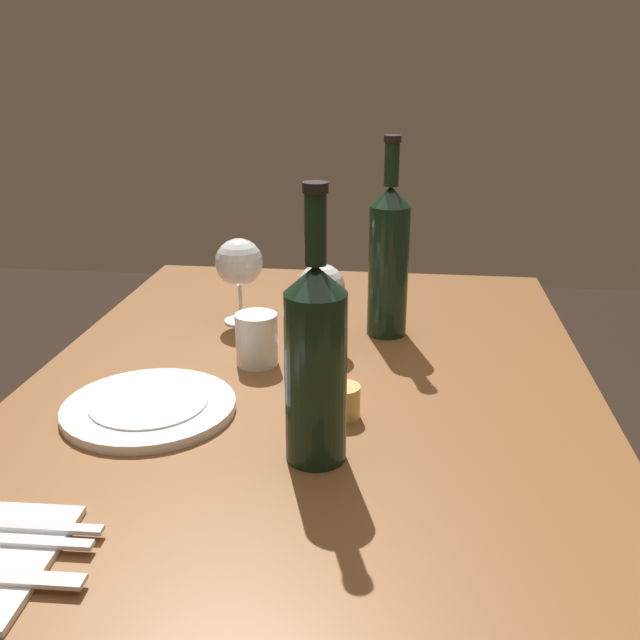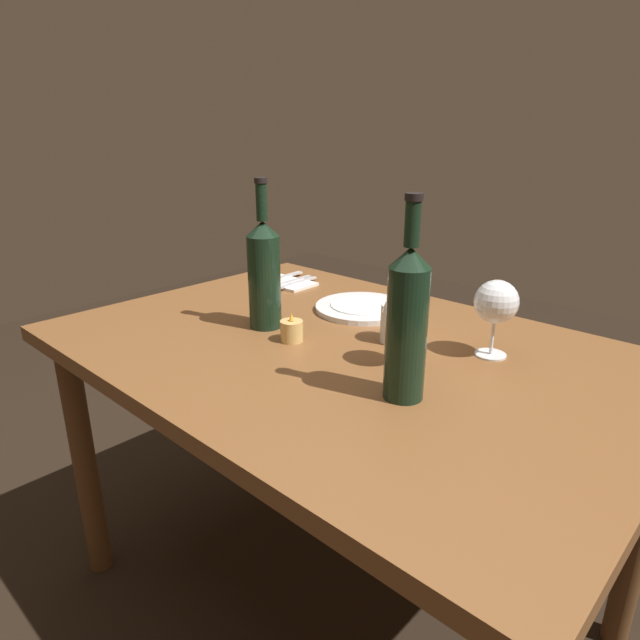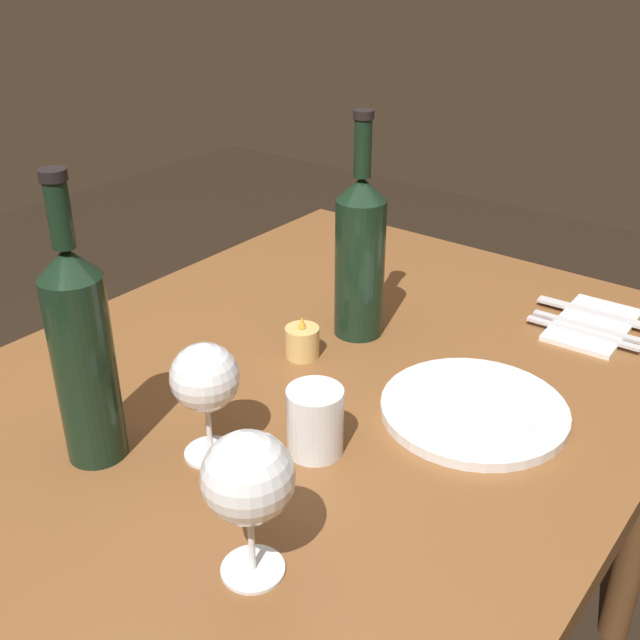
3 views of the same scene
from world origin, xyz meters
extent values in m
plane|color=black|center=(0.00, 0.00, 0.00)|extent=(6.00, 6.00, 0.00)
cube|color=brown|center=(0.00, 0.00, 0.72)|extent=(1.30, 0.90, 0.04)
cylinder|color=brown|center=(0.58, -0.38, 0.35)|extent=(0.06, 0.06, 0.70)
cylinder|color=brown|center=(0.58, 0.38, 0.35)|extent=(0.06, 0.06, 0.70)
cylinder|color=white|center=(-0.16, 0.00, 0.74)|extent=(0.07, 0.07, 0.00)
cylinder|color=white|center=(-0.16, 0.00, 0.78)|extent=(0.01, 0.01, 0.07)
sphere|color=white|center=(-0.16, 0.00, 0.85)|extent=(0.08, 0.08, 0.08)
cylinder|color=#42070F|center=(-0.16, 0.00, 0.85)|extent=(0.07, 0.07, 0.03)
cylinder|color=white|center=(-0.27, -0.17, 0.74)|extent=(0.07, 0.07, 0.00)
cylinder|color=white|center=(-0.27, -0.17, 0.78)|extent=(0.01, 0.01, 0.08)
sphere|color=white|center=(-0.27, -0.17, 0.86)|extent=(0.09, 0.09, 0.09)
cylinder|color=#42070F|center=(-0.27, -0.17, 0.86)|extent=(0.07, 0.07, 0.03)
cylinder|color=black|center=(-0.24, 0.11, 0.86)|extent=(0.07, 0.07, 0.24)
cone|color=black|center=(-0.24, 0.11, 1.00)|extent=(0.07, 0.07, 0.03)
cylinder|color=black|center=(-0.24, 0.11, 1.05)|extent=(0.03, 0.03, 0.07)
cylinder|color=black|center=(-0.24, 0.11, 1.10)|extent=(0.03, 0.03, 0.01)
cylinder|color=black|center=(0.21, 0.04, 0.85)|extent=(0.08, 0.08, 0.22)
cone|color=black|center=(0.21, 0.04, 0.98)|extent=(0.08, 0.08, 0.03)
cylinder|color=black|center=(0.21, 0.04, 1.04)|extent=(0.03, 0.03, 0.08)
cylinder|color=black|center=(0.21, 0.04, 1.09)|extent=(0.03, 0.03, 0.01)
cylinder|color=white|center=(-0.08, -0.10, 0.78)|extent=(0.07, 0.07, 0.09)
cylinder|color=silver|center=(-0.08, -0.10, 0.76)|extent=(0.06, 0.06, 0.03)
cylinder|color=#DBB266|center=(0.10, 0.06, 0.76)|extent=(0.05, 0.05, 0.05)
cylinder|color=white|center=(0.10, 0.06, 0.76)|extent=(0.04, 0.04, 0.03)
cone|color=#F99E2D|center=(0.10, 0.06, 0.80)|extent=(0.01, 0.01, 0.02)
cylinder|color=white|center=(0.12, -0.22, 0.75)|extent=(0.25, 0.25, 0.01)
cylinder|color=white|center=(0.12, -0.22, 0.76)|extent=(0.17, 0.17, 0.00)
cube|color=white|center=(0.46, -0.26, 0.74)|extent=(0.19, 0.12, 0.01)
cube|color=silver|center=(0.43, -0.26, 0.75)|extent=(0.02, 0.18, 0.00)
cube|color=silver|center=(0.41, -0.26, 0.75)|extent=(0.02, 0.18, 0.00)
cube|color=silver|center=(0.49, -0.26, 0.75)|extent=(0.03, 0.21, 0.00)
camera|label=1|loc=(1.02, 0.14, 1.22)|focal=40.37mm
camera|label=2|loc=(-0.74, 0.86, 1.20)|focal=30.48mm
camera|label=3|loc=(-0.68, -0.57, 1.32)|focal=42.61mm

